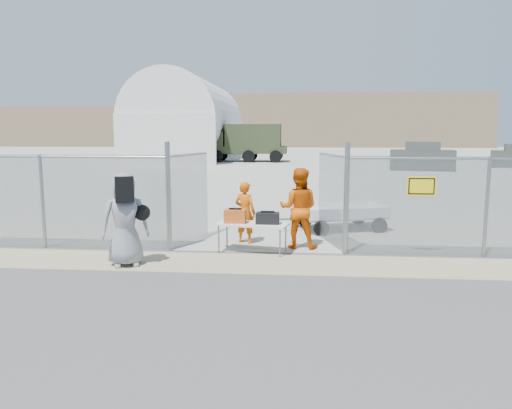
# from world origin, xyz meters

# --- Properties ---
(ground) EXTENTS (160.00, 160.00, 0.00)m
(ground) POSITION_xyz_m (0.00, 0.00, 0.00)
(ground) COLOR #444444
(tarmac_inside) EXTENTS (160.00, 80.00, 0.01)m
(tarmac_inside) POSITION_xyz_m (0.00, 42.00, 0.01)
(tarmac_inside) COLOR #A8A89C
(tarmac_inside) RESTS_ON ground
(dirt_strip) EXTENTS (44.00, 1.60, 0.01)m
(dirt_strip) POSITION_xyz_m (0.00, 1.00, 0.01)
(dirt_strip) COLOR tan
(dirt_strip) RESTS_ON ground
(distant_hills) EXTENTS (140.00, 6.00, 9.00)m
(distant_hills) POSITION_xyz_m (5.00, 78.00, 4.50)
(distant_hills) COLOR #7F684F
(distant_hills) RESTS_ON ground
(chain_link_fence) EXTENTS (40.00, 0.20, 2.20)m
(chain_link_fence) POSITION_xyz_m (0.00, 2.00, 1.10)
(chain_link_fence) COLOR gray
(chain_link_fence) RESTS_ON ground
(quonset_hangar) EXTENTS (9.00, 18.00, 8.00)m
(quonset_hangar) POSITION_xyz_m (-10.00, 40.00, 4.00)
(quonset_hangar) COLOR silver
(quonset_hangar) RESTS_ON ground
(folding_table) EXTENTS (1.70, 0.98, 0.68)m
(folding_table) POSITION_xyz_m (-0.08, 1.96, 0.34)
(folding_table) COLOR white
(folding_table) RESTS_ON ground
(orange_bag) EXTENTS (0.48, 0.33, 0.30)m
(orange_bag) POSITION_xyz_m (-0.47, 1.99, 0.83)
(orange_bag) COLOR #CB551D
(orange_bag) RESTS_ON folding_table
(black_duffel) EXTENTS (0.52, 0.31, 0.25)m
(black_duffel) POSITION_xyz_m (0.27, 1.94, 0.80)
(black_duffel) COLOR black
(black_duffel) RESTS_ON folding_table
(security_worker_left) EXTENTS (0.66, 0.56, 1.53)m
(security_worker_left) POSITION_xyz_m (-0.35, 2.91, 0.76)
(security_worker_left) COLOR #DC5707
(security_worker_left) RESTS_ON ground
(security_worker_right) EXTENTS (1.00, 0.82, 1.89)m
(security_worker_right) POSITION_xyz_m (0.95, 2.53, 0.95)
(security_worker_right) COLOR #DC5707
(security_worker_right) RESTS_ON ground
(visitor) EXTENTS (1.10, 0.93, 1.92)m
(visitor) POSITION_xyz_m (-2.54, 0.63, 0.96)
(visitor) COLOR gray
(visitor) RESTS_ON ground
(utility_trailer) EXTENTS (3.39, 2.46, 0.74)m
(utility_trailer) POSITION_xyz_m (2.13, 4.82, 0.37)
(utility_trailer) COLOR white
(utility_trailer) RESTS_ON ground
(military_truck) EXTENTS (7.01, 2.61, 3.34)m
(military_truck) POSITION_xyz_m (-3.72, 35.73, 1.67)
(military_truck) COLOR #303A20
(military_truck) RESTS_ON ground
(parked_vehicle_near) EXTENTS (4.59, 2.71, 1.95)m
(parked_vehicle_near) POSITION_xyz_m (9.47, 26.80, 0.97)
(parked_vehicle_near) COLOR #393E39
(parked_vehicle_near) RESTS_ON ground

